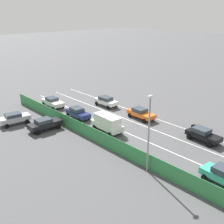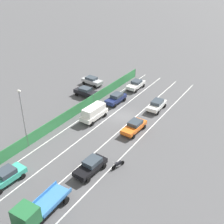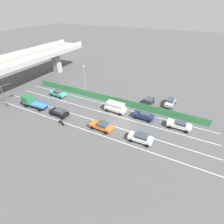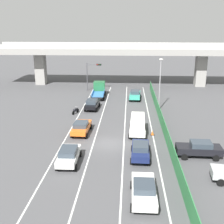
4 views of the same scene
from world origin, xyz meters
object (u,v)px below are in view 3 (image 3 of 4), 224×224
Objects in this scene: motorcycle at (61,122)px; parked_wagon_silver at (170,102)px; car_sedan_white at (141,138)px; car_van_white at (115,107)px; traffic_cone at (120,107)px; parked_sedan_dark at (148,102)px; car_sedan_navy at (144,115)px; traffic_light at (7,91)px; street_lamp at (85,78)px; car_taxi_teal at (58,93)px; flatbed_truck_blue at (31,101)px; car_sedan_black at (59,112)px; car_hatchback_white at (179,125)px; car_taxi_orange at (102,126)px.

parked_wagon_silver reaches higher than motorcycle.
car_van_white is (6.78, 8.16, 0.36)m from car_sedan_white.
car_van_white is 8.17× the size of traffic_cone.
parked_wagon_silver is (14.96, -2.51, 0.02)m from car_sedan_white.
car_sedan_navy is at bearing -173.59° from parked_sedan_dark.
motorcycle is at bearing 133.09° from parked_wagon_silver.
street_lamp is (12.14, -13.06, 0.88)m from traffic_light.
car_taxi_teal is 0.73× the size of flatbed_truck_blue.
flatbed_truck_blue is 1.39× the size of parked_sedan_dark.
parked_wagon_silver is at bearing -73.31° from car_taxi_teal.
parked_sedan_dark is (5.93, 0.67, 0.01)m from car_sedan_navy.
car_sedan_black is at bearing 124.01° from car_van_white.
car_sedan_black is 0.99× the size of car_hatchback_white.
car_sedan_navy is at bearing 90.04° from car_hatchback_white.
car_hatchback_white is 0.98× the size of car_taxi_teal.
street_lamp is (-2.48, 16.23, 3.89)m from parked_sedan_dark.
car_taxi_orange is at bearing 90.60° from car_sedan_white.
street_lamp is (3.56, 10.30, 3.54)m from car_van_white.
flatbed_truck_blue reaches higher than traffic_cone.
parked_sedan_dark reaches higher than motorcycle.
parked_sedan_dark is (6.07, -22.64, -0.01)m from car_taxi_teal.
traffic_light reaches higher than car_sedan_black.
street_lamp reaches higher than car_sedan_white.
car_sedan_black is 3.30m from motorcycle.
car_hatchback_white is 13.61m from traffic_cone.
car_taxi_teal is at bearing 106.69° from parked_wagon_silver.
car_van_white is 0.61× the size of street_lamp.
parked_wagon_silver is 0.55× the size of street_lamp.
car_taxi_teal is (-0.03, 16.70, -0.34)m from car_van_white.
street_lamp is 11.63m from traffic_cone.
parked_sedan_dark reaches higher than parked_wagon_silver.
car_van_white is 2.61× the size of motorcycle.
traffic_cone is (-1.74, -10.57, -4.53)m from street_lamp.
street_lamp reaches higher than car_van_white.
car_sedan_black is 8.69m from flatbed_truck_blue.
car_sedan_navy is at bearing -105.06° from traffic_cone.
car_sedan_black is 0.99× the size of parked_sedan_dark.
flatbed_truck_blue is 11.35m from motorcycle.
flatbed_truck_blue is at bearing 116.72° from parked_wagon_silver.
car_van_white is at bearing 90.49° from car_hatchback_white.
car_sedan_white is 11.69m from traffic_cone.
street_lamp is at bearing -39.84° from flatbed_truck_blue.
car_hatchback_white is at bearing -98.13° from street_lamp.
traffic_cone is (1.82, -0.27, -0.99)m from car_van_white.
parked_sedan_dark is at bearing -62.81° from flatbed_truck_blue.
traffic_cone is at bearing -66.02° from flatbed_truck_blue.
street_lamp reaches higher than car_sedan_black.
flatbed_truck_blue is at bearing 117.19° from parked_sedan_dark.
flatbed_truck_blue is at bearing 88.82° from car_sedan_black.
traffic_cone is (8.68, 0.01, -0.59)m from car_taxi_orange.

